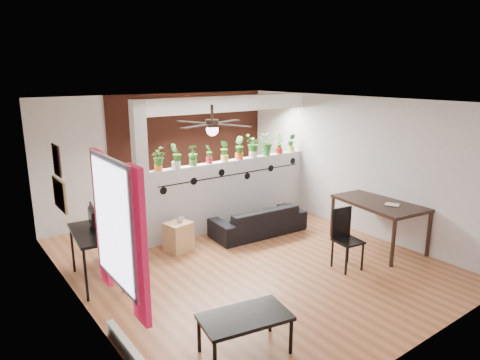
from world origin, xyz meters
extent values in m
cube|color=brown|center=(0.00, 0.00, -0.05)|extent=(6.30, 7.10, 0.10)
cube|color=#B7B7BA|center=(0.00, 3.02, 1.30)|extent=(6.30, 0.04, 2.90)
cube|color=#B7B7BA|center=(0.00, -3.02, 1.30)|extent=(6.30, 0.04, 2.90)
cube|color=#B7B7BA|center=(-2.62, 0.00, 1.30)|extent=(0.04, 7.10, 2.90)
cube|color=#B7B7BA|center=(2.62, 0.00, 1.30)|extent=(0.04, 7.10, 2.90)
cube|color=white|center=(0.00, 0.00, 2.65)|extent=(6.30, 7.10, 0.10)
cube|color=#BCBCC1|center=(0.80, 1.50, 0.68)|extent=(3.60, 0.18, 1.35)
cube|color=white|center=(0.80, 1.50, 2.45)|extent=(3.60, 0.18, 0.30)
cube|color=#BCBCC1|center=(-1.11, 1.50, 1.30)|extent=(0.22, 0.20, 2.60)
cube|color=#A1442E|center=(0.80, 2.97, 1.30)|extent=(3.90, 0.05, 2.60)
cube|color=black|center=(0.80, 1.40, 1.08)|extent=(3.31, 0.01, 0.02)
cylinder|color=black|center=(-0.75, 1.40, 1.00)|extent=(0.14, 0.01, 0.14)
cylinder|color=black|center=(-0.13, 1.40, 1.08)|extent=(0.14, 0.01, 0.14)
cylinder|color=black|center=(0.49, 1.40, 1.16)|extent=(0.14, 0.01, 0.14)
cylinder|color=black|center=(1.11, 1.40, 1.00)|extent=(0.14, 0.01, 0.14)
cylinder|color=black|center=(1.73, 1.40, 1.08)|extent=(0.14, 0.01, 0.14)
cylinder|color=black|center=(2.35, 1.40, 1.16)|extent=(0.14, 0.01, 0.14)
cube|color=white|center=(-2.58, -1.20, 1.55)|extent=(0.02, 0.95, 1.25)
cube|color=white|center=(-2.57, -1.20, 1.55)|extent=(0.04, 1.05, 1.35)
cube|color=red|center=(-2.53, -1.70, 1.45)|extent=(0.06, 0.30, 1.55)
cube|color=red|center=(-2.53, -0.70, 1.45)|extent=(0.06, 0.30, 1.55)
cube|color=silver|center=(-2.54, -1.20, 0.09)|extent=(0.08, 1.00, 0.18)
cube|color=olive|center=(-2.58, 0.95, 1.35)|extent=(0.03, 0.60, 0.45)
cube|color=#8C7259|center=(-2.58, 0.90, 1.85)|extent=(0.03, 0.30, 0.40)
cube|color=black|center=(-2.58, 0.90, 1.85)|extent=(0.02, 0.34, 0.44)
cylinder|color=black|center=(-0.80, -0.30, 2.50)|extent=(0.04, 0.04, 0.20)
cylinder|color=black|center=(-0.80, -0.30, 2.35)|extent=(0.18, 0.18, 0.10)
sphere|color=white|center=(-0.80, -0.30, 2.26)|extent=(0.17, 0.17, 0.17)
cube|color=black|center=(-0.48, -0.18, 2.34)|extent=(0.55, 0.29, 0.01)
cube|color=black|center=(-0.92, 0.02, 2.34)|extent=(0.29, 0.55, 0.01)
cube|color=black|center=(-1.12, -0.42, 2.34)|extent=(0.55, 0.29, 0.01)
cube|color=black|center=(-0.68, -0.62, 2.34)|extent=(0.29, 0.55, 0.01)
cylinder|color=orange|center=(-0.78, 1.50, 1.41)|extent=(0.14, 0.14, 0.12)
imported|color=#1C5B1A|center=(-0.78, 1.50, 1.60)|extent=(0.17, 0.21, 0.31)
cylinder|color=silver|center=(-0.43, 1.50, 1.41)|extent=(0.16, 0.16, 0.12)
imported|color=#1C5B1A|center=(-0.43, 1.50, 1.62)|extent=(0.25, 0.21, 0.35)
cylinder|color=#459034|center=(-0.08, 1.50, 1.41)|extent=(0.14, 0.14, 0.12)
imported|color=#1C5B1A|center=(-0.08, 1.50, 1.60)|extent=(0.22, 0.18, 0.30)
cylinder|color=#B61D2C|center=(0.27, 1.50, 1.41)|extent=(0.12, 0.12, 0.12)
imported|color=#1C5B1A|center=(0.27, 1.50, 1.58)|extent=(0.21, 0.22, 0.26)
cylinder|color=#EAC752|center=(0.62, 1.50, 1.41)|extent=(0.14, 0.14, 0.12)
imported|color=#1C5B1A|center=(0.62, 1.50, 1.61)|extent=(0.17, 0.21, 0.31)
cylinder|color=#E4501A|center=(0.98, 1.50, 1.41)|extent=(0.17, 0.17, 0.12)
imported|color=#1C5B1A|center=(0.98, 1.50, 1.63)|extent=(0.23, 0.27, 0.36)
cylinder|color=silver|center=(1.33, 1.50, 1.41)|extent=(0.17, 0.17, 0.12)
imported|color=#1C5B1A|center=(1.33, 1.50, 1.63)|extent=(0.30, 0.27, 0.36)
cylinder|color=#338C37|center=(1.68, 1.50, 1.41)|extent=(0.16, 0.16, 0.12)
imported|color=#1C5B1A|center=(1.68, 1.50, 1.62)|extent=(0.29, 0.29, 0.34)
cylinder|color=red|center=(2.03, 1.50, 1.41)|extent=(0.16, 0.16, 0.12)
imported|color=#1C5B1A|center=(2.03, 1.50, 1.62)|extent=(0.26, 0.23, 0.34)
cylinder|color=#CBD24A|center=(2.38, 1.50, 1.41)|extent=(0.14, 0.14, 0.12)
imported|color=#1C5B1A|center=(2.38, 1.50, 1.60)|extent=(0.25, 0.25, 0.29)
imported|color=black|center=(0.94, 0.82, 0.26)|extent=(1.81, 0.82, 0.52)
cube|color=tan|center=(-0.70, 1.00, 0.26)|extent=(0.48, 0.45, 0.51)
imported|color=gray|center=(-0.65, 1.00, 0.56)|extent=(0.14, 0.14, 0.10)
cube|color=black|center=(-2.22, 0.69, 0.77)|extent=(0.69, 1.15, 0.04)
cylinder|color=black|center=(-2.52, 0.21, 0.38)|extent=(0.04, 0.04, 0.75)
cylinder|color=black|center=(-2.03, 0.16, 0.38)|extent=(0.04, 0.04, 0.75)
cylinder|color=black|center=(-2.41, 1.23, 0.38)|extent=(0.04, 0.04, 0.75)
cylinder|color=black|center=(-1.92, 1.17, 0.38)|extent=(0.04, 0.04, 0.75)
imported|color=black|center=(-2.22, 0.84, 0.89)|extent=(0.32, 0.10, 0.18)
cylinder|color=black|center=(-1.47, 1.16, 0.04)|extent=(0.46, 0.46, 0.04)
cylinder|color=black|center=(-1.47, 1.16, 0.23)|extent=(0.05, 0.05, 0.39)
cube|color=black|center=(-1.47, 1.16, 0.44)|extent=(0.40, 0.40, 0.06)
cube|color=black|center=(-1.46, 1.33, 0.69)|extent=(0.36, 0.08, 0.42)
cube|color=black|center=(2.25, -0.93, 0.81)|extent=(1.12, 1.64, 0.05)
cylinder|color=black|center=(1.73, -1.59, 0.39)|extent=(0.07, 0.07, 0.78)
cylinder|color=black|center=(2.57, -1.70, 0.39)|extent=(0.07, 0.07, 0.78)
cylinder|color=black|center=(1.93, -0.16, 0.39)|extent=(0.07, 0.07, 0.78)
cylinder|color=black|center=(2.77, -0.27, 0.39)|extent=(0.07, 0.07, 0.78)
imported|color=gray|center=(2.15, -1.23, 0.85)|extent=(0.25, 0.28, 0.02)
cube|color=black|center=(1.10, -1.21, 0.46)|extent=(0.44, 0.44, 0.03)
cube|color=black|center=(1.13, -1.04, 0.72)|extent=(0.37, 0.08, 0.49)
cube|color=black|center=(0.92, -1.35, 0.23)|extent=(0.03, 0.03, 0.46)
cube|color=black|center=(1.24, -1.39, 0.23)|extent=(0.03, 0.03, 0.46)
cube|color=black|center=(0.97, -1.02, 0.47)|extent=(0.03, 0.03, 0.94)
cube|color=black|center=(1.29, -1.07, 0.47)|extent=(0.03, 0.03, 0.94)
cube|color=black|center=(-1.46, -1.93, 0.44)|extent=(1.07, 0.72, 0.04)
cylinder|color=black|center=(-1.95, -2.07, 0.21)|extent=(0.04, 0.04, 0.41)
cylinder|color=black|center=(-1.06, -2.24, 0.21)|extent=(0.04, 0.04, 0.41)
cylinder|color=black|center=(-1.86, -1.61, 0.21)|extent=(0.04, 0.04, 0.41)
cylinder|color=black|center=(-0.97, -1.79, 0.21)|extent=(0.04, 0.04, 0.41)
camera|label=1|loc=(-3.96, -5.24, 3.02)|focal=32.00mm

